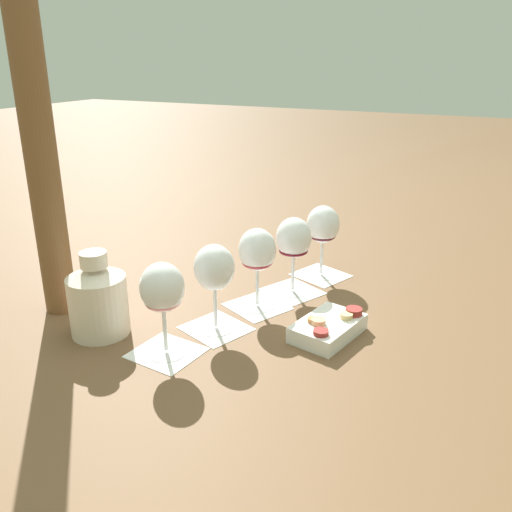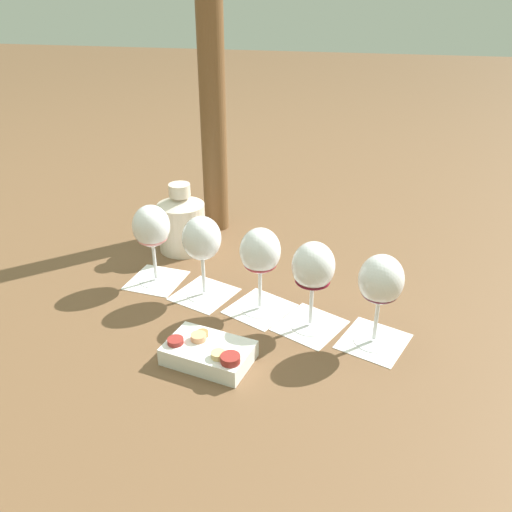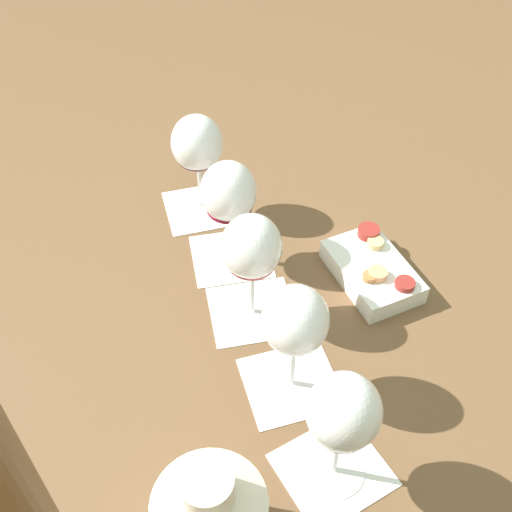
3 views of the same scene
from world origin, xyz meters
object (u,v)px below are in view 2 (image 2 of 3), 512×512
(wine_glass_1, at_px, (202,243))
(snack_dish, at_px, (209,352))
(ceramic_vase, at_px, (182,222))
(wine_glass_2, at_px, (260,255))
(wine_glass_4, at_px, (381,284))
(wine_glass_0, at_px, (152,230))
(wine_glass_3, at_px, (313,270))

(wine_glass_1, distance_m, snack_dish, 0.24)
(ceramic_vase, bearing_deg, wine_glass_2, -43.34)
(wine_glass_4, relative_size, snack_dish, 1.06)
(wine_glass_0, distance_m, wine_glass_1, 0.12)
(wine_glass_2, bearing_deg, snack_dish, -106.75)
(wine_glass_2, xyz_separation_m, wine_glass_4, (0.22, -0.07, -0.00))
(wine_glass_2, distance_m, ceramic_vase, 0.32)
(wine_glass_1, xyz_separation_m, snack_dish, (0.07, -0.21, -0.10))
(wine_glass_0, xyz_separation_m, snack_dish, (0.19, -0.24, -0.10))
(snack_dish, bearing_deg, ceramic_vase, 114.22)
(ceramic_vase, bearing_deg, wine_glass_4, -32.08)
(ceramic_vase, xyz_separation_m, snack_dish, (0.18, -0.40, -0.05))
(wine_glass_3, xyz_separation_m, snack_dish, (-0.16, -0.14, -0.10))
(snack_dish, bearing_deg, wine_glass_2, 73.25)
(ceramic_vase, relative_size, snack_dish, 1.02)
(wine_glass_3, bearing_deg, wine_glass_1, 163.34)
(wine_glass_0, bearing_deg, snack_dish, -52.03)
(wine_glass_3, relative_size, ceramic_vase, 1.04)
(wine_glass_0, relative_size, wine_glass_3, 1.00)
(wine_glass_2, distance_m, wine_glass_4, 0.23)
(wine_glass_1, distance_m, wine_glass_4, 0.36)
(wine_glass_0, relative_size, wine_glass_2, 1.00)
(wine_glass_3, bearing_deg, snack_dish, -138.69)
(wine_glass_3, distance_m, snack_dish, 0.23)
(wine_glass_1, bearing_deg, snack_dish, -71.39)
(wine_glass_0, xyz_separation_m, wine_glass_2, (0.24, -0.06, 0.00))
(wine_glass_1, height_order, snack_dish, wine_glass_1)
(wine_glass_1, height_order, wine_glass_4, same)
(wine_glass_0, height_order, wine_glass_3, same)
(wine_glass_0, bearing_deg, wine_glass_3, -16.49)
(wine_glass_3, height_order, ceramic_vase, wine_glass_3)
(wine_glass_2, xyz_separation_m, wine_glass_3, (0.10, -0.04, 0.00))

